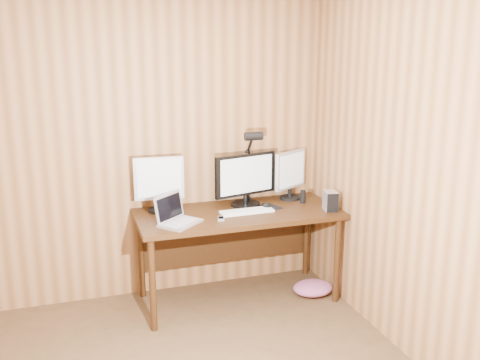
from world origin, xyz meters
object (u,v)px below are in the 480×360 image
desk (235,223)px  mouse (266,206)px  hard_drive (330,201)px  laptop (176,216)px  phone (221,218)px  monitor_right (290,174)px  speaker (303,197)px  monitor_left (159,182)px  monitor_center (245,179)px  desk_lamp (251,155)px  keyboard (247,211)px

desk → mouse: (0.24, -0.06, 0.14)m
hard_drive → laptop: bearing=-171.3°
laptop → phone: size_ratio=3.55×
monitor_right → laptop: bearing=167.8°
monitor_right → speaker: bearing=-100.1°
monitor_right → speaker: size_ratio=3.80×
laptop → mouse: size_ratio=3.42×
monitor_left → phone: bearing=-35.8°
monitor_center → monitor_right: 0.43m
monitor_right → desk_lamp: 0.39m
speaker → desk_lamp: bearing=157.1°
keyboard → laptop: bearing=-173.4°
hard_drive → desk_lamp: desk_lamp is taller
hard_drive → desk_lamp: (-0.53, 0.42, 0.32)m
phone → desk_lamp: (0.36, 0.37, 0.39)m
hard_drive → speaker: hard_drive is taller
mouse → speaker: (0.35, 0.04, 0.03)m
monitor_left → phone: (0.41, -0.34, -0.23)m
mouse → hard_drive: hard_drive is taller
monitor_center → phone: size_ratio=5.13×
monitor_right → desk_lamp: (-0.35, 0.02, 0.17)m
monitor_center → phone: bearing=-149.8°
monitor_left → hard_drive: monitor_left is taller
monitor_left → mouse: bearing=-8.5°
keyboard → speaker: 0.54m
keyboard → phone: 0.26m
phone → speaker: (0.77, 0.20, 0.05)m
desk_lamp → mouse: bearing=-61.7°
laptop → monitor_right: bearing=-23.2°
desk → monitor_right: 0.65m
mouse → hard_drive: (0.47, -0.21, 0.05)m
monitor_right → mouse: size_ratio=3.77×
monitor_left → speaker: size_ratio=4.01×
desk → monitor_left: (-0.59, 0.13, 0.36)m
desk → desk_lamp: bearing=40.3°
monitor_left → speaker: (1.17, -0.14, -0.18)m
hard_drive → speaker: 0.28m
monitor_left → hard_drive: 1.36m
phone → desk_lamp: bearing=60.9°
desk → hard_drive: 0.78m
monitor_center → speaker: 0.51m
desk → desk_lamp: 0.57m
monitor_left → mouse: 0.87m
monitor_center → hard_drive: 0.70m
mouse → desk: bearing=142.5°
monitor_right → hard_drive: size_ratio=2.63×
desk → monitor_right: size_ratio=3.85×
desk → phone: (-0.18, -0.21, 0.13)m
keyboard → hard_drive: hard_drive is taller
mouse → speaker: size_ratio=1.01×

